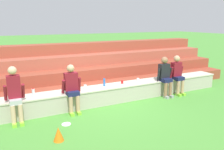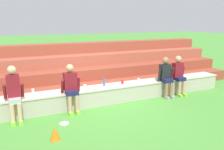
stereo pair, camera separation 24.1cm
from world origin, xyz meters
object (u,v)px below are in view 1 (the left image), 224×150
at_px(person_far_left, 15,93).
at_px(plastic_cup_left_end, 138,80).
at_px(plastic_cup_right_end, 122,82).
at_px(frisbee, 66,124).
at_px(sports_cone, 58,134).
at_px(person_right_of_center, 177,73).
at_px(water_bottle_near_left, 33,93).
at_px(plastic_cup_middle, 85,87).
at_px(person_left_of_center, 72,87).
at_px(person_center, 165,75).
at_px(water_bottle_mid_left, 104,82).

relative_size(person_far_left, plastic_cup_left_end, 12.63).
height_order(plastic_cup_left_end, plastic_cup_right_end, plastic_cup_left_end).
relative_size(frisbee, sports_cone, 0.74).
height_order(person_right_of_center, sports_cone, person_right_of_center).
bearing_deg(water_bottle_near_left, plastic_cup_middle, 3.18).
xyz_separation_m(person_right_of_center, plastic_cup_right_end, (-2.02, 0.37, -0.16)).
bearing_deg(person_left_of_center, plastic_cup_right_end, 11.55).
height_order(person_center, sports_cone, person_center).
relative_size(plastic_cup_middle, frisbee, 0.53).
xyz_separation_m(water_bottle_near_left, plastic_cup_right_end, (2.82, 0.10, -0.06)).
height_order(person_far_left, water_bottle_near_left, person_far_left).
distance_m(water_bottle_mid_left, frisbee, 2.00).
bearing_deg(sports_cone, plastic_cup_right_end, 34.91).
bearing_deg(person_far_left, plastic_cup_left_end, 5.31).
xyz_separation_m(water_bottle_mid_left, plastic_cup_left_end, (1.26, -0.01, -0.08)).
relative_size(plastic_cup_right_end, sports_cone, 0.34).
bearing_deg(person_left_of_center, person_far_left, -179.70).
height_order(person_left_of_center, water_bottle_mid_left, person_left_of_center).
bearing_deg(sports_cone, person_center, 19.37).
distance_m(plastic_cup_middle, plastic_cup_right_end, 1.30).
distance_m(water_bottle_near_left, plastic_cup_middle, 1.52).
xyz_separation_m(water_bottle_mid_left, sports_cone, (-1.92, -1.79, -0.51)).
xyz_separation_m(water_bottle_mid_left, plastic_cup_middle, (-0.65, -0.01, -0.07)).
relative_size(person_center, person_right_of_center, 1.00).
xyz_separation_m(plastic_cup_left_end, plastic_cup_middle, (-1.91, -0.00, 0.00)).
bearing_deg(water_bottle_near_left, person_left_of_center, -14.84).
distance_m(person_far_left, plastic_cup_left_end, 3.93).
xyz_separation_m(person_right_of_center, plastic_cup_middle, (-3.32, 0.35, -0.15)).
bearing_deg(plastic_cup_left_end, plastic_cup_right_end, 178.56).
bearing_deg(person_left_of_center, water_bottle_mid_left, 17.26).
bearing_deg(frisbee, water_bottle_mid_left, 34.55).
bearing_deg(plastic_cup_middle, plastic_cup_right_end, 0.89).
bearing_deg(person_far_left, sports_cone, -63.08).
relative_size(person_left_of_center, person_right_of_center, 1.00).
distance_m(water_bottle_mid_left, plastic_cup_right_end, 0.66).
relative_size(plastic_cup_left_end, plastic_cup_middle, 0.94).
xyz_separation_m(person_right_of_center, plastic_cup_left_end, (-1.41, 0.36, -0.15)).
distance_m(person_right_of_center, water_bottle_near_left, 4.85).
bearing_deg(sports_cone, plastic_cup_left_end, 29.22).
distance_m(person_center, plastic_cup_right_end, 1.53).
xyz_separation_m(person_far_left, plastic_cup_middle, (2.00, 0.36, -0.18)).
bearing_deg(plastic_cup_right_end, plastic_cup_middle, -179.11).
bearing_deg(person_center, person_far_left, -179.97).
bearing_deg(water_bottle_near_left, frisbee, -58.13).
distance_m(person_right_of_center, water_bottle_mid_left, 2.70).
relative_size(person_far_left, plastic_cup_right_end, 13.72).
bearing_deg(person_right_of_center, person_far_left, -179.92).
height_order(person_far_left, person_right_of_center, person_far_left).
height_order(plastic_cup_middle, sports_cone, plastic_cup_middle).
height_order(person_far_left, person_left_of_center, person_far_left).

